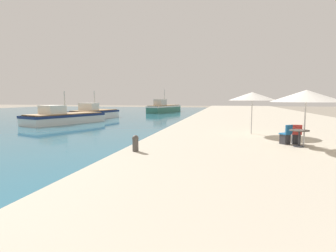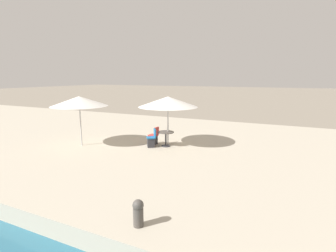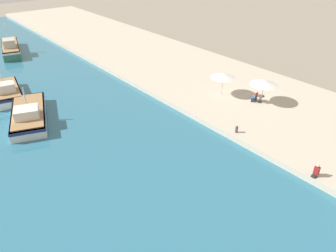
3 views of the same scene
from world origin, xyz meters
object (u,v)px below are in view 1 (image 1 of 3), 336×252
object	(u,v)px
cafe_table	(299,135)
mooring_bollard	(135,143)
fishing_boat_mid	(94,113)
cafe_umbrella_white	(252,96)
cafe_umbrella_pink	(306,96)
fishing_boat_far	(164,108)
cafe_chair_left	(285,137)
cafe_chair_right	(296,137)
fishing_boat_near	(64,117)

from	to	relation	value
cafe_table	mooring_bollard	bearing A→B (deg)	-159.22
fishing_boat_mid	cafe_umbrella_white	bearing A→B (deg)	-30.16
fishing_boat_mid	cafe_table	world-z (taller)	fishing_boat_mid
cafe_umbrella_pink	fishing_boat_far	bearing A→B (deg)	112.38
fishing_boat_far	cafe_table	bearing A→B (deg)	-53.91
cafe_umbrella_pink	cafe_chair_left	distance (m)	2.08
fishing_boat_far	cafe_chair_right	bearing A→B (deg)	-53.43
cafe_chair_left	fishing_boat_far	bearing A→B (deg)	74.73
cafe_chair_left	cafe_chair_right	xyz separation A→B (m)	(0.49, 0.14, 0.00)
cafe_umbrella_pink	cafe_chair_right	bearing A→B (deg)	99.53
cafe_umbrella_white	cafe_table	world-z (taller)	cafe_umbrella_white
fishing_boat_far	cafe_chair_right	xyz separation A→B (m)	(14.74, -35.36, -0.00)
fishing_boat_far	cafe_chair_left	xyz separation A→B (m)	(14.25, -35.50, -0.00)
fishing_boat_mid	mooring_bollard	bearing A→B (deg)	-48.62
cafe_umbrella_pink	mooring_bollard	bearing A→B (deg)	-159.97
fishing_boat_near	cafe_umbrella_pink	distance (m)	23.72
cafe_chair_left	cafe_chair_right	size ratio (longest dim) A/B	1.00
cafe_table	mooring_bollard	world-z (taller)	cafe_table
cafe_table	cafe_chair_right	distance (m)	0.75
fishing_boat_near	fishing_boat_far	bearing A→B (deg)	96.88
fishing_boat_mid	fishing_boat_far	bearing A→B (deg)	81.49
fishing_boat_far	mooring_bollard	distance (m)	39.43
fishing_boat_near	cafe_chair_right	world-z (taller)	fishing_boat_near
cafe_chair_left	mooring_bollard	xyz separation A→B (m)	(-6.21, -3.10, 0.02)
fishing_boat_near	cafe_table	size ratio (longest dim) A/B	11.30
cafe_chair_left	cafe_chair_right	bearing A→B (deg)	-20.78
cafe_table	fishing_boat_near	bearing A→B (deg)	148.24
fishing_boat_near	cafe_chair_right	distance (m)	23.13
fishing_boat_mid	mooring_bollard	world-z (taller)	fishing_boat_mid
cafe_chair_left	fishing_boat_near	bearing A→B (deg)	111.75
cafe_chair_right	mooring_bollard	world-z (taller)	cafe_chair_right
cafe_umbrella_white	cafe_chair_right	world-z (taller)	cafe_umbrella_white
fishing_boat_mid	mooring_bollard	size ratio (longest dim) A/B	11.23
fishing_boat_near	cafe_chair_right	xyz separation A→B (m)	(20.00, -11.63, 0.18)
fishing_boat_near	cafe_umbrella_pink	xyz separation A→B (m)	(20.12, -12.38, 2.07)
fishing_boat_mid	fishing_boat_far	world-z (taller)	fishing_boat_far
fishing_boat_mid	cafe_umbrella_white	distance (m)	24.17
fishing_boat_far	cafe_umbrella_white	world-z (taller)	fishing_boat_far
fishing_boat_far	cafe_table	size ratio (longest dim) A/B	12.67
fishing_boat_mid	cafe_umbrella_pink	bearing A→B (deg)	-33.95
fishing_boat_far	cafe_chair_right	distance (m)	38.31
cafe_umbrella_white	cafe_chair_right	xyz separation A→B (m)	(1.72, -3.20, -1.91)
fishing_boat_mid	cafe_umbrella_white	world-z (taller)	fishing_boat_mid
fishing_boat_mid	cafe_umbrella_pink	world-z (taller)	fishing_boat_mid
fishing_boat_far	cafe_umbrella_pink	size ratio (longest dim) A/B	3.47
cafe_chair_right	mooring_bollard	distance (m)	7.45
cafe_umbrella_white	mooring_bollard	xyz separation A→B (m)	(-4.99, -6.44, -1.88)
mooring_bollard	cafe_umbrella_pink	bearing A→B (deg)	20.03
cafe_chair_right	mooring_bollard	bearing A→B (deg)	-149.76
cafe_table	mooring_bollard	xyz separation A→B (m)	(-6.65, -2.52, -0.18)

